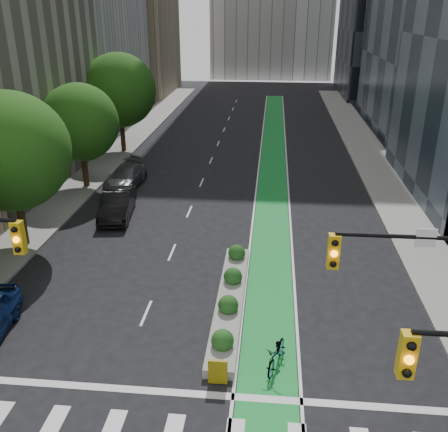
% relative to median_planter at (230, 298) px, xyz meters
% --- Properties ---
extents(ground, '(160.00, 160.00, 0.00)m').
position_rel_median_planter_xyz_m(ground, '(-1.20, -7.04, -0.37)').
color(ground, black).
rests_on(ground, ground).
extents(sidewalk_left, '(3.60, 90.00, 0.15)m').
position_rel_median_planter_xyz_m(sidewalk_left, '(-13.00, 17.96, -0.30)').
color(sidewalk_left, gray).
rests_on(sidewalk_left, ground).
extents(sidewalk_right, '(3.60, 90.00, 0.15)m').
position_rel_median_planter_xyz_m(sidewalk_right, '(10.60, 17.96, -0.30)').
color(sidewalk_right, gray).
rests_on(sidewalk_right, ground).
extents(bike_lane_paint, '(2.20, 70.00, 0.01)m').
position_rel_median_planter_xyz_m(bike_lane_paint, '(1.80, 22.96, -0.37)').
color(bike_lane_paint, '#1A9238').
rests_on(bike_lane_paint, ground).
extents(building_tan_far, '(14.00, 16.00, 26.00)m').
position_rel_median_planter_xyz_m(building_tan_far, '(-21.20, 58.96, 12.63)').
color(building_tan_far, tan).
rests_on(building_tan_far, ground).
extents(tree_mid, '(6.40, 6.40, 8.78)m').
position_rel_median_planter_xyz_m(tree_mid, '(-12.20, 4.96, 5.20)').
color(tree_mid, black).
rests_on(tree_mid, ground).
extents(tree_midfar, '(5.60, 5.60, 7.76)m').
position_rel_median_planter_xyz_m(tree_midfar, '(-12.20, 14.96, 4.57)').
color(tree_midfar, black).
rests_on(tree_midfar, ground).
extents(tree_far, '(6.60, 6.60, 9.00)m').
position_rel_median_planter_xyz_m(tree_far, '(-12.20, 24.96, 5.32)').
color(tree_far, black).
rests_on(tree_far, ground).
extents(median_planter, '(1.20, 10.26, 1.10)m').
position_rel_median_planter_xyz_m(median_planter, '(0.00, 0.00, 0.00)').
color(median_planter, gray).
rests_on(median_planter, ground).
extents(bicycle, '(1.26, 2.21, 1.10)m').
position_rel_median_planter_xyz_m(bicycle, '(2.11, -4.00, 0.18)').
color(bicycle, gray).
rests_on(bicycle, ground).
extents(parked_car_left_mid, '(2.51, 5.42, 1.72)m').
position_rel_median_planter_xyz_m(parked_car_left_mid, '(-8.20, 9.73, 0.49)').
color(parked_car_left_mid, black).
rests_on(parked_car_left_mid, ground).
extents(parked_car_left_far, '(2.43, 5.47, 1.56)m').
position_rel_median_planter_xyz_m(parked_car_left_far, '(-9.26, 15.43, 0.41)').
color(parked_car_left_far, '#505254').
rests_on(parked_car_left_far, ground).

